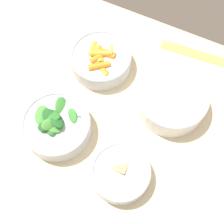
# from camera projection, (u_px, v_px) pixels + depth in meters

# --- Properties ---
(ground_plane) EXTENTS (10.00, 10.00, 0.00)m
(ground_plane) POSITION_uv_depth(u_px,v_px,m) (133.00, 195.00, 1.49)
(ground_plane) COLOR #4C4238
(dining_table) EXTENTS (1.31, 0.77, 0.76)m
(dining_table) POSITION_uv_depth(u_px,v_px,m) (146.00, 160.00, 0.91)
(dining_table) COLOR beige
(dining_table) RESTS_ON ground_plane
(bowl_carrots) EXTENTS (0.17, 0.17, 0.06)m
(bowl_carrots) POSITION_uv_depth(u_px,v_px,m) (101.00, 59.00, 0.87)
(bowl_carrots) COLOR silver
(bowl_carrots) RESTS_ON dining_table
(bowl_greens) EXTENTS (0.18, 0.18, 0.09)m
(bowl_greens) POSITION_uv_depth(u_px,v_px,m) (57.00, 125.00, 0.79)
(bowl_greens) COLOR silver
(bowl_greens) RESTS_ON dining_table
(bowl_beans_hotdog) EXTENTS (0.18, 0.18, 0.07)m
(bowl_beans_hotdog) POSITION_uv_depth(u_px,v_px,m) (170.00, 100.00, 0.82)
(bowl_beans_hotdog) COLOR white
(bowl_beans_hotdog) RESTS_ON dining_table
(bowl_cookies) EXTENTS (0.15, 0.15, 0.05)m
(bowl_cookies) POSITION_uv_depth(u_px,v_px,m) (120.00, 173.00, 0.75)
(bowl_cookies) COLOR silver
(bowl_cookies) RESTS_ON dining_table
(ruler) EXTENTS (0.31, 0.06, 0.00)m
(ruler) POSITION_uv_depth(u_px,v_px,m) (213.00, 59.00, 0.91)
(ruler) COLOR #EADB4C
(ruler) RESTS_ON dining_table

